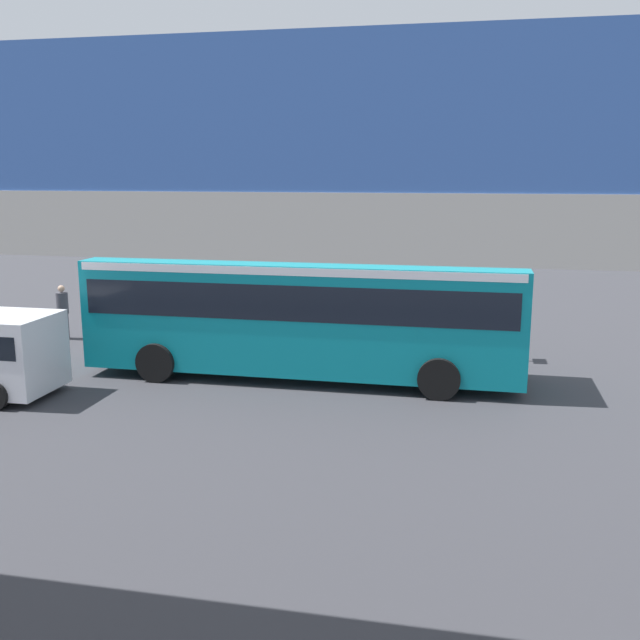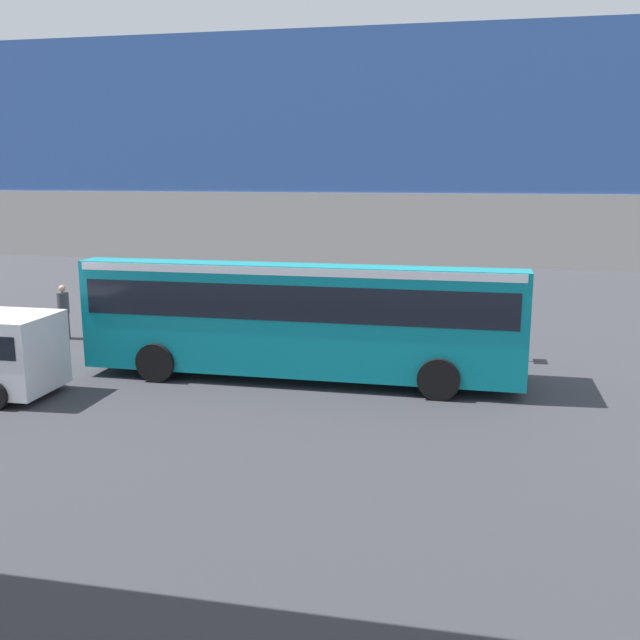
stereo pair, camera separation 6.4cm
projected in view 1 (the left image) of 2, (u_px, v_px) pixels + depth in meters
The scene contains 7 objects.
ground at pixel (262, 372), 19.97m from camera, with size 80.00×80.00×0.00m, color #38383D.
city_bus at pixel (303, 308), 19.19m from camera, with size 11.54×2.85×3.15m.
pedestrian at pixel (63, 312), 23.79m from camera, with size 0.38×0.38×1.79m.
traffic_sign at pixel (491, 297), 20.90m from camera, with size 0.08×0.60×2.80m.
lane_dash_leftmost at pixel (416, 352), 22.13m from camera, with size 2.00×0.20×0.01m, color silver.
lane_dash_left at pixel (290, 346), 22.94m from camera, with size 2.00×0.20×0.01m, color silver.
lane_dash_centre at pixel (172, 340), 23.74m from camera, with size 2.00×0.20×0.01m, color silver.
Camera 1 is at (-5.53, 18.52, 5.47)m, focal length 40.59 mm.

